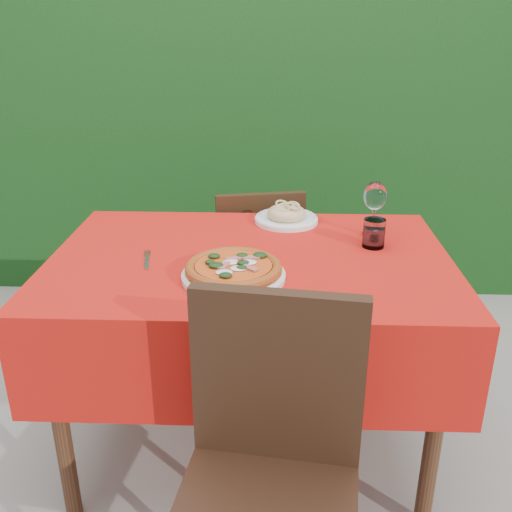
{
  "coord_description": "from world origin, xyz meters",
  "views": [
    {
      "loc": [
        0.08,
        -1.66,
        1.44
      ],
      "look_at": [
        0.02,
        -0.05,
        0.77
      ],
      "focal_mm": 40.0,
      "sensor_mm": 36.0,
      "label": 1
    }
  ],
  "objects_px": {
    "pizza_plate": "(233,270)",
    "fork": "(147,261)",
    "pasta_plate": "(286,216)",
    "water_glass": "(374,235)",
    "wine_glass": "(375,198)",
    "chair_near": "(270,462)",
    "chair_far": "(257,264)"
  },
  "relations": [
    {
      "from": "wine_glass",
      "to": "fork",
      "type": "xyz_separation_m",
      "value": [
        -0.73,
        -0.26,
        -0.13
      ]
    },
    {
      "from": "pizza_plate",
      "to": "fork",
      "type": "bearing_deg",
      "value": 158.25
    },
    {
      "from": "pizza_plate",
      "to": "wine_glass",
      "type": "distance_m",
      "value": 0.59
    },
    {
      "from": "pizza_plate",
      "to": "water_glass",
      "type": "distance_m",
      "value": 0.51
    },
    {
      "from": "wine_glass",
      "to": "chair_far",
      "type": "bearing_deg",
      "value": 135.48
    },
    {
      "from": "chair_near",
      "to": "pasta_plate",
      "type": "height_order",
      "value": "chair_near"
    },
    {
      "from": "pasta_plate",
      "to": "wine_glass",
      "type": "relative_size",
      "value": 1.21
    },
    {
      "from": "chair_far",
      "to": "water_glass",
      "type": "xyz_separation_m",
      "value": [
        0.4,
        -0.51,
        0.33
      ]
    },
    {
      "from": "pasta_plate",
      "to": "water_glass",
      "type": "height_order",
      "value": "water_glass"
    },
    {
      "from": "pasta_plate",
      "to": "chair_far",
      "type": "bearing_deg",
      "value": 113.29
    },
    {
      "from": "chair_near",
      "to": "pasta_plate",
      "type": "distance_m",
      "value": 1.01
    },
    {
      "from": "water_glass",
      "to": "fork",
      "type": "height_order",
      "value": "water_glass"
    },
    {
      "from": "pizza_plate",
      "to": "wine_glass",
      "type": "xyz_separation_m",
      "value": [
        0.45,
        0.37,
        0.11
      ]
    },
    {
      "from": "chair_far",
      "to": "water_glass",
      "type": "height_order",
      "value": "water_glass"
    },
    {
      "from": "pizza_plate",
      "to": "chair_near",
      "type": "bearing_deg",
      "value": -76.42
    },
    {
      "from": "water_glass",
      "to": "fork",
      "type": "distance_m",
      "value": 0.73
    },
    {
      "from": "chair_near",
      "to": "wine_glass",
      "type": "relative_size",
      "value": 4.64
    },
    {
      "from": "chair_near",
      "to": "water_glass",
      "type": "bearing_deg",
      "value": 74.13
    },
    {
      "from": "pizza_plate",
      "to": "chair_far",
      "type": "bearing_deg",
      "value": 87.01
    },
    {
      "from": "wine_glass",
      "to": "water_glass",
      "type": "bearing_deg",
      "value": -96.74
    },
    {
      "from": "pizza_plate",
      "to": "water_glass",
      "type": "xyz_separation_m",
      "value": [
        0.44,
        0.27,
        0.02
      ]
    },
    {
      "from": "water_glass",
      "to": "fork",
      "type": "relative_size",
      "value": 0.57
    },
    {
      "from": "wine_glass",
      "to": "pizza_plate",
      "type": "bearing_deg",
      "value": -140.68
    },
    {
      "from": "pasta_plate",
      "to": "wine_glass",
      "type": "distance_m",
      "value": 0.34
    },
    {
      "from": "pizza_plate",
      "to": "pasta_plate",
      "type": "height_order",
      "value": "pasta_plate"
    },
    {
      "from": "pizza_plate",
      "to": "water_glass",
      "type": "relative_size",
      "value": 3.17
    },
    {
      "from": "chair_far",
      "to": "pizza_plate",
      "type": "relative_size",
      "value": 2.68
    },
    {
      "from": "chair_near",
      "to": "water_glass",
      "type": "xyz_separation_m",
      "value": [
        0.33,
        0.74,
        0.28
      ]
    },
    {
      "from": "pasta_plate",
      "to": "fork",
      "type": "bearing_deg",
      "value": -137.78
    },
    {
      "from": "chair_near",
      "to": "wine_glass",
      "type": "xyz_separation_m",
      "value": [
        0.34,
        0.84,
        0.37
      ]
    },
    {
      "from": "chair_far",
      "to": "pasta_plate",
      "type": "distance_m",
      "value": 0.43
    },
    {
      "from": "pizza_plate",
      "to": "fork",
      "type": "relative_size",
      "value": 1.81
    }
  ]
}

